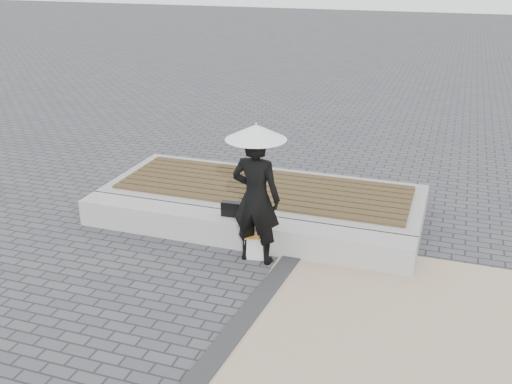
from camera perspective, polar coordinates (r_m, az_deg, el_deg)
ground at (r=7.35m, az=-6.29°, el=-10.21°), size 80.00×80.00×0.00m
terrazzo_zone at (r=6.41m, az=19.72°, el=-16.88°), size 5.00×5.00×0.02m
edging_band at (r=6.70m, az=-2.16°, el=-13.41°), size 0.61×5.20×0.04m
seating_ledge at (r=8.53m, az=-1.81°, el=-3.70°), size 5.00×0.45×0.40m
timber_platform at (r=9.57m, az=0.74°, el=-0.76°), size 5.00×2.00×0.40m
timber_decking at (r=9.48m, az=0.75°, el=0.47°), size 4.60×1.60×0.04m
woman at (r=7.77m, az=-0.00°, el=-0.60°), size 0.69×0.47×1.82m
parasol at (r=7.47m, az=-0.00°, el=5.79°), size 0.79×0.79×1.01m
handbag at (r=8.46m, az=-2.32°, el=-1.65°), size 0.31×0.13×0.22m
canvas_tote at (r=8.13m, az=0.15°, el=-5.26°), size 0.36×0.20×0.35m
magazine at (r=8.00m, az=0.03°, el=-4.25°), size 0.35×0.29×0.01m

